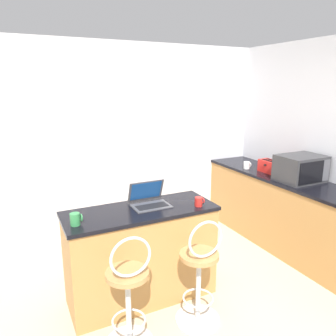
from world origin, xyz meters
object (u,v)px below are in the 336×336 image
(toaster, at_px, (270,167))
(mug_red, at_px, (199,202))
(mug_green, at_px, (75,219))
(microwave, at_px, (301,168))
(bar_stool_far, at_px, (200,275))
(mug_white, at_px, (247,165))
(bar_stool_near, at_px, (129,295))
(laptop, at_px, (149,199))

(toaster, xyz_separation_m, mug_red, (-1.49, -0.65, -0.04))
(mug_green, bearing_deg, microwave, 2.54)
(bar_stool_far, distance_m, mug_red, 0.67)
(mug_white, xyz_separation_m, mug_green, (-2.50, -0.88, 0.00))
(mug_green, bearing_deg, bar_stool_near, -57.76)
(laptop, bearing_deg, mug_green, -166.79)
(microwave, distance_m, mug_green, 2.68)
(bar_stool_far, xyz_separation_m, mug_green, (-0.93, 0.45, 0.52))
(microwave, height_order, mug_red, microwave)
(toaster, bearing_deg, bar_stool_near, -156.28)
(toaster, relative_size, mug_red, 3.35)
(bar_stool_near, xyz_separation_m, mug_green, (-0.29, 0.45, 0.52))
(laptop, distance_m, mug_green, 0.75)
(mug_white, bearing_deg, bar_stool_far, -139.49)
(bar_stool_near, height_order, toaster, toaster)
(bar_stool_far, height_order, mug_green, mug_green)
(laptop, relative_size, mug_white, 3.49)
(mug_green, bearing_deg, mug_red, -3.50)
(bar_stool_far, bearing_deg, mug_green, 154.06)
(bar_stool_near, height_order, mug_red, mug_red)
(mug_red, height_order, mug_white, mug_white)
(bar_stool_near, distance_m, mug_red, 1.07)
(bar_stool_near, relative_size, bar_stool_far, 1.00)
(microwave, distance_m, mug_red, 1.55)
(bar_stool_far, bearing_deg, laptop, 108.14)
(mug_white, bearing_deg, microwave, -76.81)
(microwave, bearing_deg, toaster, 94.76)
(bar_stool_near, bearing_deg, bar_stool_far, 0.00)
(laptop, bearing_deg, mug_white, 21.89)
(microwave, bearing_deg, bar_stool_far, -161.80)
(bar_stool_near, xyz_separation_m, bar_stool_far, (0.65, 0.00, 0.00))
(bar_stool_far, distance_m, microwave, 1.94)
(bar_stool_near, distance_m, bar_stool_far, 0.65)
(bar_stool_near, bearing_deg, laptop, 54.72)
(mug_red, xyz_separation_m, mug_white, (1.35, 0.95, 0.01))
(laptop, bearing_deg, toaster, 12.05)
(mug_red, bearing_deg, laptop, 149.84)
(toaster, bearing_deg, mug_red, -156.53)
(bar_stool_near, height_order, microwave, microwave)
(microwave, bearing_deg, mug_red, -172.98)
(bar_stool_near, bearing_deg, toaster, 23.72)
(bar_stool_near, relative_size, microwave, 1.87)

